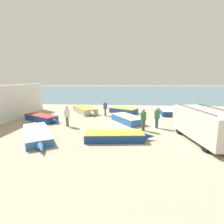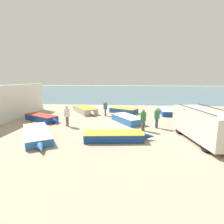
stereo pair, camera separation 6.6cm
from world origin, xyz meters
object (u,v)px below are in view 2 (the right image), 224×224
fishing_rowboat_4 (42,118)px  fisherman_0 (67,114)px  fishing_rowboat_6 (123,110)px  fisherman_3 (143,118)px  fishing_rowboat_5 (116,136)px  fishing_rowboat_2 (168,111)px  fishing_rowboat_3 (85,110)px  fishing_rowboat_1 (37,135)px  fisherman_2 (157,116)px  parked_van (204,124)px  fisherman_1 (105,107)px  fishing_rowboat_0 (126,119)px

fishing_rowboat_4 → fisherman_0: fisherman_0 is taller
fishing_rowboat_6 → fisherman_3: bearing=132.6°
fishing_rowboat_5 → fisherman_0: size_ratio=2.68×
fishing_rowboat_2 → fishing_rowboat_5: fishing_rowboat_2 is taller
fishing_rowboat_3 → fishing_rowboat_4: 5.46m
fishing_rowboat_1 → fisherman_0: (1.06, 3.22, 0.80)m
fisherman_0 → fisherman_3: (6.40, -0.81, -0.04)m
fishing_rowboat_1 → fishing_rowboat_6: 11.37m
fishing_rowboat_1 → fisherman_2: (8.66, 3.27, 0.75)m
fishing_rowboat_5 → fisherman_2: fisherman_2 is taller
fishing_rowboat_1 → fisherman_0: size_ratio=2.98×
fisherman_2 → fisherman_3: (-1.20, -0.86, 0.00)m
fisherman_3 → fishing_rowboat_4: bearing=-146.0°
fishing_rowboat_3 → fishing_rowboat_6: bearing=62.9°
fishing_rowboat_1 → fisherman_2: size_ratio=3.11×
parked_van → fisherman_1: (-7.33, 7.45, -0.16)m
fisherman_2 → fisherman_0: bearing=-17.0°
fishing_rowboat_2 → fishing_rowboat_6: fishing_rowboat_6 is taller
fishing_rowboat_0 → fishing_rowboat_2: (4.84, 4.34, -0.02)m
fishing_rowboat_1 → fishing_rowboat_2: 14.54m
fishing_rowboat_5 → fisherman_3: fisherman_3 is taller
fisherman_0 → fisherman_1: (2.78, 4.59, -0.09)m
fishing_rowboat_4 → parked_van: bearing=10.9°
fisherman_0 → fisherman_1: fisherman_0 is taller
fishing_rowboat_2 → fisherman_0: size_ratio=2.41×
fishing_rowboat_1 → fishing_rowboat_2: size_ratio=1.24×
fisherman_2 → fishing_rowboat_6: bearing=-83.2°
fishing_rowboat_2 → fisherman_3: bearing=156.5°
fishing_rowboat_4 → fishing_rowboat_6: fishing_rowboat_4 is taller
fishing_rowboat_2 → fisherman_1: fisherman_1 is taller
fishing_rowboat_4 → fisherman_2: 10.81m
parked_van → fisherman_3: parked_van is taller
fishing_rowboat_2 → fisherman_1: 7.39m
fishing_rowboat_2 → fishing_rowboat_5: 10.98m
fishing_rowboat_6 → fisherman_2: 7.21m
fisherman_1 → fisherman_3: fisherman_3 is taller
fishing_rowboat_1 → fishing_rowboat_4: fishing_rowboat_4 is taller
parked_van → fisherman_0: size_ratio=3.18×
fisherman_3 → fishing_rowboat_0: bearing=163.8°
fisherman_2 → parked_van: bearing=113.4°
fishing_rowboat_0 → fishing_rowboat_6: (-0.42, 4.63, -0.02)m
parked_van → fishing_rowboat_1: parked_van is taller
fishing_rowboat_4 → fisherman_3: bearing=15.2°
fisherman_1 → fishing_rowboat_4: bearing=34.4°
fishing_rowboat_3 → fishing_rowboat_5: 10.18m
fisherman_0 → fisherman_2: (7.60, 0.05, -0.04)m
fishing_rowboat_5 → fisherman_1: 7.98m
fishing_rowboat_6 → fisherman_3: fisherman_3 is taller
parked_van → fisherman_2: size_ratio=3.32×
fishing_rowboat_2 → fisherman_1: (-7.16, -1.71, 0.68)m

